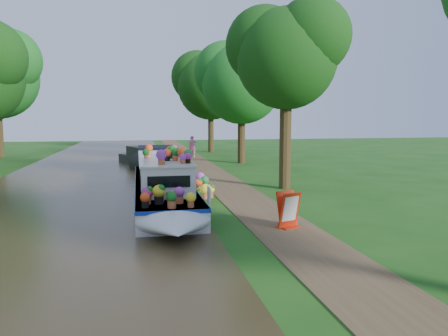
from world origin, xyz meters
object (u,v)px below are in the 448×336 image
second_boat (145,158)px  sandwich_board (288,211)px  plant_boat (163,182)px  pedestrian_pink (192,147)px

second_boat → sandwich_board: 19.91m
plant_boat → second_boat: (-0.50, 14.54, -0.32)m
plant_boat → second_boat: 14.55m
second_boat → sandwich_board: (4.11, -19.48, 0.01)m
plant_boat → pedestrian_pink: 20.20m
plant_boat → pedestrian_pink: plant_boat is taller
second_boat → sandwich_board: second_boat is taller
plant_boat → second_boat: bearing=92.0°
sandwich_board → plant_boat: bearing=103.8°
sandwich_board → second_boat: bearing=79.5°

